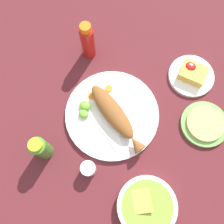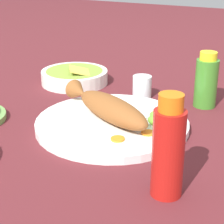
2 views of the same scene
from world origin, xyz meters
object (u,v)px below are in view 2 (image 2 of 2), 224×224
object	(u,v)px
fork_far	(118,105)
hot_sauce_bottle_green	(206,81)
fried_fish	(108,107)
fork_near	(99,106)
main_plate	(112,124)
hot_sauce_bottle_red	(168,149)
salt_cup	(142,88)
guacamole_bowl	(75,76)

from	to	relation	value
fork_far	hot_sauce_bottle_green	bearing A→B (deg)	-117.25
hot_sauce_bottle_green	fork_far	bearing A→B (deg)	-142.38
fried_fish	hot_sauce_bottle_green	distance (m)	0.28
hot_sauce_bottle_green	fork_near	bearing A→B (deg)	-142.76
main_plate	fork_far	bearing A→B (deg)	107.12
hot_sauce_bottle_red	salt_cup	distance (m)	0.47
main_plate	fork_far	distance (m)	0.09
main_plate	fork_near	size ratio (longest dim) A/B	2.39
main_plate	fork_near	world-z (taller)	fork_near
fork_near	hot_sauce_bottle_red	xyz separation A→B (m)	(0.26, -0.26, 0.06)
hot_sauce_bottle_red	hot_sauce_bottle_green	xyz separation A→B (m)	(-0.04, 0.42, -0.02)
fried_fish	hot_sauce_bottle_green	bearing A→B (deg)	80.85
fork_far	hot_sauce_bottle_green	world-z (taller)	hot_sauce_bottle_green
fork_near	fork_far	world-z (taller)	same
main_plate	hot_sauce_bottle_green	world-z (taller)	hot_sauce_bottle_green
fried_fish	salt_cup	size ratio (longest dim) A/B	4.75
main_plate	fork_near	bearing A→B (deg)	137.13
fork_far	hot_sauce_bottle_green	size ratio (longest dim) A/B	1.22
fork_far	guacamole_bowl	distance (m)	0.26
hot_sauce_bottle_green	guacamole_bowl	distance (m)	0.40
fork_near	hot_sauce_bottle_green	xyz separation A→B (m)	(0.22, 0.17, 0.05)
hot_sauce_bottle_green	hot_sauce_bottle_red	bearing A→B (deg)	-83.94
fork_near	salt_cup	xyz separation A→B (m)	(0.05, 0.15, 0.01)
hot_sauce_bottle_red	main_plate	bearing A→B (deg)	135.11
fried_fish	fork_near	distance (m)	0.08
fried_fish	hot_sauce_bottle_red	bearing A→B (deg)	-15.37
main_plate	fork_near	xyz separation A→B (m)	(-0.06, 0.06, 0.01)
hot_sauce_bottle_green	guacamole_bowl	size ratio (longest dim) A/B	0.72
fried_fish	hot_sauce_bottle_red	xyz separation A→B (m)	(0.21, -0.21, 0.04)
fried_fish	guacamole_bowl	distance (m)	0.32
guacamole_bowl	fried_fish	bearing A→B (deg)	-45.21
hot_sauce_bottle_green	salt_cup	distance (m)	0.17
hot_sauce_bottle_red	hot_sauce_bottle_green	distance (m)	0.43
hot_sauce_bottle_red	guacamole_bowl	world-z (taller)	hot_sauce_bottle_red
main_plate	fork_far	size ratio (longest dim) A/B	2.00
fork_near	guacamole_bowl	xyz separation A→B (m)	(-0.18, 0.18, 0.00)
fork_far	main_plate	bearing A→B (deg)	132.25
fork_far	guacamole_bowl	xyz separation A→B (m)	(-0.22, 0.15, 0.00)
fork_near	hot_sauce_bottle_red	size ratio (longest dim) A/B	0.82
fork_near	fork_far	bearing A→B (deg)	-101.55
fork_far	salt_cup	bearing A→B (deg)	-69.89
main_plate	guacamole_bowl	bearing A→B (deg)	135.64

